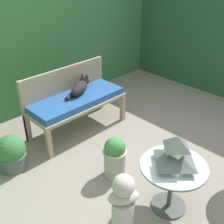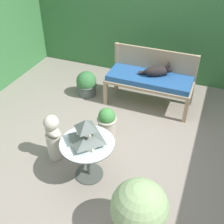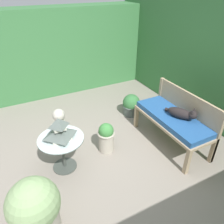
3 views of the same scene
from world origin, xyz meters
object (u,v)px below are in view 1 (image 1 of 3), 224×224
Objects in this scene: patio_table at (173,175)px; pagoda_birdhouse at (176,154)px; cat at (80,87)px; potted_plant_table_far at (115,157)px; garden_bench at (77,102)px; potted_plant_patio_mid at (11,153)px; garden_bust at (123,205)px.

pagoda_birdhouse is at bearing 0.00° from patio_table.
patio_table is at bearing -128.17° from cat.
potted_plant_table_far is at bearing 94.41° from pagoda_birdhouse.
cat is at bearing 27.49° from garden_bench.
garden_bench is 1.76m from patio_table.
garden_bench is 1.10m from potted_plant_patio_mid.
cat is 1.22m from potted_plant_table_far.
patio_table is (-0.36, -1.80, -0.20)m from cat.
pagoda_birdhouse is at bearing 17.14° from garden_bust.
patio_table is 1.84m from potted_plant_patio_mid.
garden_bust is 1.32× the size of potted_plant_table_far.
cat is at bearing 78.61° from patio_table.
potted_plant_patio_mid is (-0.28, 1.51, -0.12)m from garden_bust.
pagoda_birdhouse is 1.88m from potted_plant_patio_mid.
garden_bench reaches higher than potted_plant_table_far.
garden_bench reaches higher than potted_plant_patio_mid.
garden_bench is at bearing 81.82° from patio_table.
potted_plant_table_far is (-0.05, 0.71, -0.16)m from patio_table.
pagoda_birdhouse is at bearing -98.18° from garden_bench.
potted_plant_patio_mid is at bearing 161.01° from cat.
potted_plant_table_far is at bearing -50.67° from potted_plant_patio_mid.
garden_bench is 2.16× the size of patio_table.
garden_bust is 0.76m from potted_plant_table_far.
cat is 1.26m from potted_plant_patio_mid.
garden_bench is 2.05× the size of garden_bust.
garden_bench is 3.93× the size of pagoda_birdhouse.
pagoda_birdhouse reaches higher than patio_table.
cat is at bearing 78.61° from pagoda_birdhouse.
garden_bust is (-0.54, 0.13, -0.08)m from patio_table.
garden_bust reaches higher than garden_bench.
garden_bench is 3.12× the size of potted_plant_patio_mid.
pagoda_birdhouse is (0.00, 0.00, 0.25)m from patio_table.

